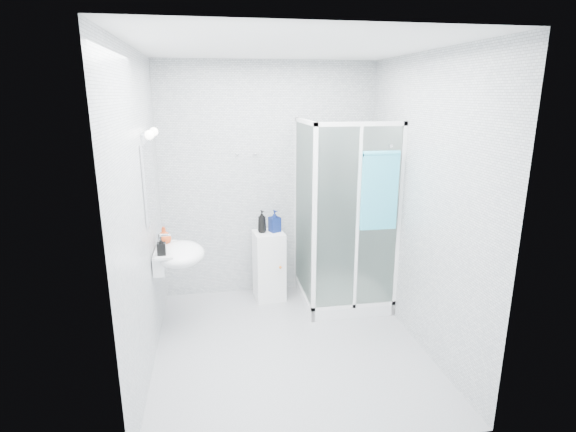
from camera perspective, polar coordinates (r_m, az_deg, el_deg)
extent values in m
cube|color=silver|center=(3.80, 0.16, 0.78)|extent=(2.40, 2.60, 2.60)
cube|color=#A4A7A9|center=(4.31, 0.15, -16.17)|extent=(2.40, 2.60, 0.01)
cube|color=white|center=(3.69, 0.18, 20.67)|extent=(2.40, 2.60, 0.01)
cube|color=white|center=(5.17, 6.81, -9.93)|extent=(0.90, 0.90, 0.12)
cube|color=white|center=(4.58, 2.30, 11.88)|extent=(0.04, 0.90, 0.04)
cube|color=white|center=(4.28, 9.29, 11.46)|extent=(0.90, 0.04, 0.04)
cube|color=white|center=(4.34, 3.36, -1.51)|extent=(0.04, 0.04, 2.00)
cube|color=white|center=(4.73, 2.06, 0.42)|extent=(0.02, 0.82, 1.84)
cube|color=white|center=(4.43, 8.82, -0.76)|extent=(0.82, 0.02, 1.84)
cube|color=white|center=(4.44, 8.78, -0.73)|extent=(0.03, 0.04, 1.84)
cylinder|color=silver|center=(5.13, 6.02, 5.08)|extent=(0.02, 0.02, 1.00)
cylinder|color=silver|center=(5.04, 6.27, 10.29)|extent=(0.09, 0.05, 0.09)
cylinder|color=silver|center=(5.24, 6.37, 1.92)|extent=(0.12, 0.04, 0.12)
cylinder|color=silver|center=(4.36, 12.87, 8.70)|extent=(0.03, 0.05, 0.03)
cube|color=white|center=(4.36, -15.89, -5.44)|extent=(0.10, 0.40, 0.18)
ellipsoid|color=white|center=(4.33, -13.56, -4.73)|extent=(0.46, 0.56, 0.20)
cube|color=white|center=(4.33, -15.19, -4.17)|extent=(0.16, 0.50, 0.02)
cylinder|color=silver|center=(4.31, -16.06, -3.20)|extent=(0.04, 0.04, 0.16)
cylinder|color=silver|center=(4.28, -15.46, -2.34)|extent=(0.12, 0.02, 0.02)
cube|color=white|center=(4.17, -17.24, 4.23)|extent=(0.02, 0.60, 0.70)
cylinder|color=silver|center=(3.96, -17.78, 9.78)|extent=(0.05, 0.04, 0.04)
sphere|color=white|center=(3.95, -17.20, 9.82)|extent=(0.08, 0.08, 0.08)
cylinder|color=silver|center=(4.28, -17.23, 10.17)|extent=(0.05, 0.04, 0.04)
sphere|color=white|center=(4.27, -16.69, 10.21)|extent=(0.08, 0.08, 0.08)
cylinder|color=silver|center=(4.94, -6.48, 7.84)|extent=(0.02, 0.04, 0.02)
sphere|color=silver|center=(4.91, -6.46, 7.80)|extent=(0.03, 0.03, 0.03)
cylinder|color=silver|center=(4.95, -4.15, 7.92)|extent=(0.02, 0.04, 0.02)
sphere|color=silver|center=(4.93, -4.12, 7.88)|extent=(0.03, 0.03, 0.03)
cube|color=white|center=(5.06, -2.43, -6.30)|extent=(0.35, 0.35, 0.78)
cube|color=white|center=(4.92, -2.19, -6.96)|extent=(0.29, 0.04, 0.66)
sphere|color=orange|center=(4.90, -0.97, -6.54)|extent=(0.03, 0.03, 0.03)
cube|color=#35ACCB|center=(4.38, 11.55, 2.99)|extent=(0.36, 0.04, 0.74)
cylinder|color=#35ACCB|center=(4.32, 11.81, 7.77)|extent=(0.36, 0.05, 0.05)
imported|color=black|center=(4.90, -3.33, -0.70)|extent=(0.13, 0.13, 0.25)
imported|color=navy|center=(4.93, -1.71, -0.63)|extent=(0.14, 0.15, 0.24)
imported|color=#B83E15|center=(4.42, -15.47, -2.43)|extent=(0.18, 0.18, 0.17)
imported|color=black|center=(4.14, -15.79, -3.68)|extent=(0.08, 0.08, 0.17)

